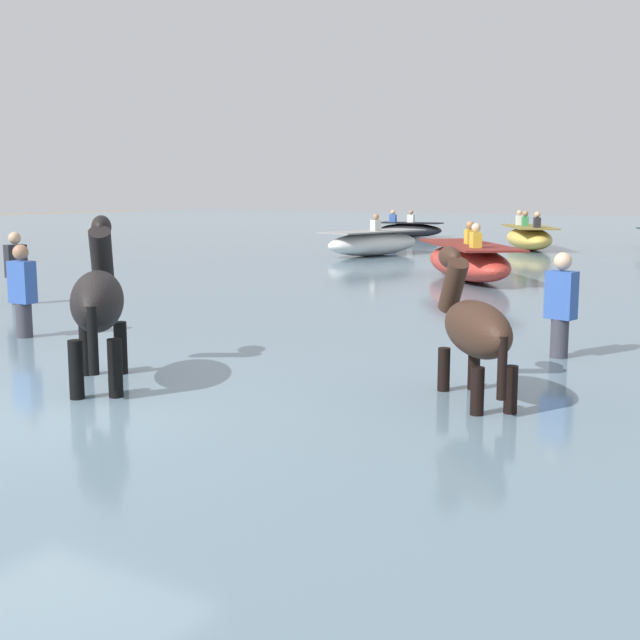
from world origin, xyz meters
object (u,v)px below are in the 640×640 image
Objects in this scene: boat_far_inshore at (468,262)px; boat_far_offshore at (373,243)px; person_onlooker_right at (560,320)px; boat_mid_channel at (529,238)px; horse_trailing_dark_bay at (474,332)px; horse_lead_black at (98,305)px; person_spectator_far at (17,278)px; person_wading_mid at (23,304)px; boat_mid_outer at (410,229)px.

boat_far_inshore is 1.08× the size of boat_far_offshore.
person_onlooker_right is at bearing -60.01° from boat_far_inshore.
boat_mid_channel is at bearing 110.02° from person_onlooker_right.
horse_trailing_dark_bay is at bearing -57.76° from boat_far_offshore.
horse_lead_black is 20.15m from boat_mid_channel.
person_spectator_far is 1.00× the size of person_wading_mid.
person_wading_mid is (-0.26, -18.70, 0.06)m from boat_mid_channel.
boat_mid_outer is 0.73× the size of boat_far_offshore.
horse_trailing_dark_bay is 1.09× the size of person_spectator_far.
boat_mid_channel is 0.91× the size of boat_far_inshore.
horse_trailing_dark_bay is 0.50× the size of boat_mid_channel.
boat_mid_outer is (-12.10, 22.83, -0.32)m from horse_trailing_dark_bay.
person_onlooker_right is at bearing 21.34° from person_wading_mid.
person_wading_mid reaches higher than boat_far_offshore.
horse_lead_black is at bearing -82.78° from boat_mid_channel.
horse_trailing_dark_bay is at bearing -62.08° from boat_mid_outer.
boat_far_offshore is at bearing 122.24° from horse_trailing_dark_bay.
person_wading_mid is at bearing -36.29° from person_spectator_far.
horse_lead_black is 5.04m from person_onlooker_right.
boat_far_offshore is at bearing -69.63° from boat_mid_outer.
person_wading_mid is (-6.11, -0.09, -0.19)m from horse_trailing_dark_bay.
person_spectator_far is (0.01, -12.08, 0.08)m from boat_far_offshore.
boat_mid_channel is 18.70m from person_wading_mid.
person_spectator_far and person_onlooker_right have the same top height.
person_spectator_far is at bearing -99.96° from boat_mid_channel.
boat_mid_channel is 2.20× the size of person_wading_mid.
person_spectator_far is at bearing -177.07° from person_onlooker_right.
person_onlooker_right is (0.08, 2.33, -0.19)m from horse_trailing_dark_bay.
boat_far_inshore is at bearing 93.77° from horse_lead_black.
boat_mid_channel is 2.20× the size of person_onlooker_right.
person_spectator_far is at bearing -81.03° from boat_mid_outer.
boat_far_inshore is (1.82, -9.15, 0.01)m from boat_mid_channel.
boat_mid_outer is at bearing 121.09° from boat_far_inshore.
horse_trailing_dark_bay is 0.49× the size of boat_far_offshore.
horse_trailing_dark_bay is 1.09× the size of person_onlooker_right.
boat_mid_channel is 2.20× the size of person_spectator_far.
boat_far_offshore is 2.24× the size of person_onlooker_right.
horse_lead_black is 0.52× the size of boat_far_inshore.
boat_mid_channel is 0.98× the size of boat_far_offshore.
person_onlooker_right is (8.88, -11.63, 0.08)m from boat_far_offshore.
boat_far_inshore is (8.06, -13.37, 0.08)m from boat_mid_outer.
horse_trailing_dark_bay is 6.12m from person_wading_mid.
boat_far_offshore is (-8.80, 13.96, -0.26)m from horse_trailing_dark_bay.
person_wading_mid is at bearing -158.66° from person_onlooker_right.
boat_far_inshore reaches higher than boat_far_offshore.
horse_lead_black is 1.26× the size of person_wading_mid.
person_wading_mid is at bearing -90.80° from boat_mid_channel.
boat_far_inshore is 2.42× the size of person_spectator_far.
person_onlooker_right is at bearing 2.93° from person_spectator_far.
horse_lead_black is 6.37m from person_spectator_far.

